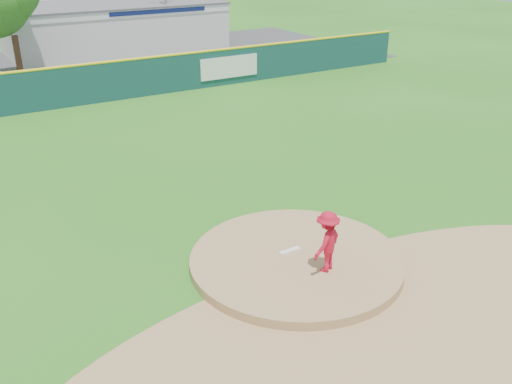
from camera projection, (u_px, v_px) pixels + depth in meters
ground at (296, 265)px, 14.78m from camera, size 120.00×120.00×0.00m
pitchers_mound at (296, 265)px, 14.78m from camera, size 5.50×5.50×0.50m
pitching_rubber at (290, 251)px, 14.91m from camera, size 0.60×0.15×0.04m
infield_dirt_arc at (375, 326)px, 12.45m from camera, size 15.40×15.40×0.01m
parking_lot at (49, 71)px, 35.78m from camera, size 44.00×16.00×0.02m
pitcher at (327, 242)px, 13.78m from camera, size 1.17×0.94×1.57m
pool_building_grp at (113, 26)px, 41.83m from camera, size 15.20×8.20×3.31m
fence_banners at (107, 83)px, 28.72m from camera, size 17.75×0.04×1.20m
outfield_fence at (89, 83)px, 28.33m from camera, size 40.00×0.14×2.07m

